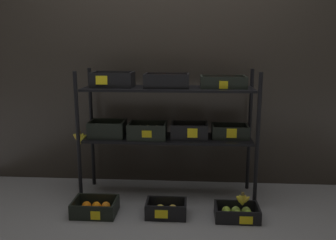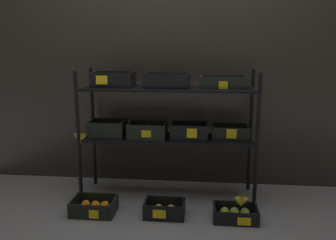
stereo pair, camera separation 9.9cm
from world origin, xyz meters
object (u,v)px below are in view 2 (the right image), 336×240
(display_rack, at_px, (166,113))
(banana_bunch_loose, at_px, (241,201))
(crate_ground_orange, at_px, (94,207))
(crate_ground_apple_green, at_px, (235,214))
(crate_ground_apple_gold, at_px, (165,210))

(display_rack, bearing_deg, banana_bunch_loose, -33.16)
(display_rack, xyz_separation_m, crate_ground_orange, (-0.54, -0.41, -0.70))
(banana_bunch_loose, bearing_deg, display_rack, 146.84)
(crate_ground_apple_green, height_order, banana_bunch_loose, banana_bunch_loose)
(crate_ground_orange, distance_m, crate_ground_apple_green, 1.12)
(crate_ground_apple_green, bearing_deg, crate_ground_apple_gold, 179.28)
(crate_ground_orange, height_order, crate_ground_apple_green, crate_ground_orange)
(crate_ground_apple_gold, distance_m, crate_ground_apple_green, 0.55)
(crate_ground_orange, height_order, banana_bunch_loose, banana_bunch_loose)
(display_rack, xyz_separation_m, banana_bunch_loose, (0.62, -0.41, -0.60))
(crate_ground_apple_gold, distance_m, banana_bunch_loose, 0.60)
(crate_ground_apple_gold, xyz_separation_m, banana_bunch_loose, (0.59, -0.00, 0.11))
(crate_ground_apple_gold, relative_size, banana_bunch_loose, 2.60)
(crate_ground_apple_green, xyz_separation_m, banana_bunch_loose, (0.04, 0.00, 0.11))
(crate_ground_orange, xyz_separation_m, banana_bunch_loose, (1.16, 0.00, 0.11))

